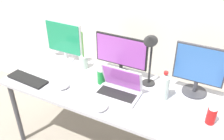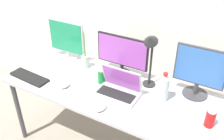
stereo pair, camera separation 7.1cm
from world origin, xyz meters
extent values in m
cube|color=silver|center=(0.00, 0.59, 1.30)|extent=(7.00, 0.08, 2.60)
cylinder|color=#424247|center=(-0.87, -0.30, 0.35)|extent=(0.04, 0.04, 0.71)
cylinder|color=#424247|center=(-0.87, 0.30, 0.35)|extent=(0.04, 0.04, 0.71)
cylinder|color=#424247|center=(0.87, 0.30, 0.35)|extent=(0.04, 0.04, 0.71)
cube|color=#B7B7BC|center=(0.00, 0.00, 0.72)|extent=(1.86, 0.72, 0.03)
cylinder|color=silver|center=(-0.63, 0.23, 0.75)|extent=(0.17, 0.17, 0.01)
cylinder|color=silver|center=(-0.63, 0.23, 0.78)|extent=(0.03, 0.03, 0.06)
cube|color=silver|center=(-0.63, 0.23, 0.97)|extent=(0.39, 0.02, 0.32)
cube|color=#1E8C59|center=(-0.63, 0.22, 0.97)|extent=(0.37, 0.01, 0.30)
cylinder|color=black|center=(-0.03, 0.24, 0.75)|extent=(0.17, 0.17, 0.01)
cylinder|color=black|center=(-0.03, 0.24, 0.80)|extent=(0.03, 0.03, 0.09)
cube|color=black|center=(-0.03, 0.24, 0.97)|extent=(0.48, 0.02, 0.27)
cube|color=#A54CB2|center=(-0.03, 0.22, 0.97)|extent=(0.45, 0.01, 0.25)
cylinder|color=#38383D|center=(0.62, 0.26, 0.75)|extent=(0.20, 0.20, 0.01)
cylinder|color=#38383D|center=(0.62, 0.26, 0.80)|extent=(0.03, 0.03, 0.09)
cube|color=#38383D|center=(0.62, 0.26, 1.00)|extent=(0.39, 0.02, 0.31)
cube|color=#3366B2|center=(0.62, 0.24, 1.00)|extent=(0.36, 0.01, 0.29)
cube|color=#B7B7BC|center=(0.08, -0.06, 0.75)|extent=(0.35, 0.21, 0.02)
cube|color=black|center=(0.08, -0.08, 0.76)|extent=(0.31, 0.12, 0.00)
cube|color=#B7B7BC|center=(0.08, 0.01, 0.86)|extent=(0.35, 0.07, 0.20)
cube|color=#A54CB2|center=(0.08, 0.01, 0.86)|extent=(0.31, 0.05, 0.18)
cube|color=black|center=(-0.71, -0.22, 0.75)|extent=(0.39, 0.15, 0.02)
ellipsoid|color=silver|center=(-0.35, -0.18, 0.76)|extent=(0.09, 0.11, 0.04)
ellipsoid|color=silver|center=(0.06, -0.27, 0.76)|extent=(0.08, 0.12, 0.04)
cylinder|color=silver|center=(0.42, 0.06, 0.84)|extent=(0.08, 0.08, 0.20)
cone|color=silver|center=(0.42, 0.06, 0.95)|extent=(0.07, 0.07, 0.03)
cylinder|color=red|center=(0.42, 0.06, 0.98)|extent=(0.03, 0.03, 0.02)
cylinder|color=red|center=(0.79, -0.05, 0.80)|extent=(0.07, 0.07, 0.12)
cylinder|color=silver|center=(0.79, -0.05, 0.86)|extent=(0.06, 0.06, 0.00)
cylinder|color=#197F33|center=(-0.12, 0.03, 0.80)|extent=(0.07, 0.07, 0.12)
cylinder|color=silver|center=(-0.12, 0.03, 0.86)|extent=(0.06, 0.06, 0.00)
cylinder|color=#B2D1B7|center=(-0.39, 0.18, 0.80)|extent=(0.08, 0.08, 0.12)
cylinder|color=#519342|center=(-0.39, 0.18, 0.98)|extent=(0.01, 0.01, 0.25)
cylinder|color=black|center=(0.25, 0.20, 0.75)|extent=(0.11, 0.11, 0.01)
cylinder|color=black|center=(0.25, 0.20, 0.95)|extent=(0.02, 0.02, 0.40)
cone|color=black|center=(0.25, 0.14, 1.18)|extent=(0.11, 0.12, 0.11)
camera|label=1|loc=(0.76, -1.50, 1.97)|focal=40.00mm
camera|label=2|loc=(0.83, -1.47, 1.97)|focal=40.00mm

